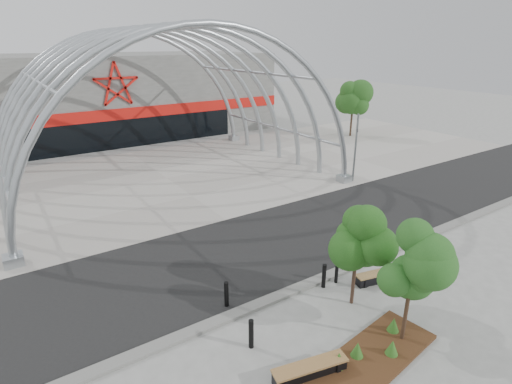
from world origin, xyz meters
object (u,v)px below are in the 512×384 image
object	(u,v)px
street_tree_0	(413,265)
bench_0	(310,371)
street_tree_1	(358,235)
bollard_2	(324,276)
bench_1	(379,277)
signal_pole	(356,147)

from	to	relation	value
street_tree_0	bench_0	world-z (taller)	street_tree_0
street_tree_1	bollard_2	size ratio (longest dim) A/B	3.89
bench_1	bench_0	bearing A→B (deg)	-158.21
street_tree_0	bollard_2	size ratio (longest dim) A/B	3.89
bench_0	bench_1	bearing A→B (deg)	21.79
signal_pole	bollard_2	distance (m)	13.61
street_tree_0	street_tree_1	distance (m)	2.35
signal_pole	bench_1	xyz separation A→B (m)	(-8.34, -9.38, -2.25)
signal_pole	bollard_2	world-z (taller)	signal_pole
street_tree_0	signal_pole	bearing A→B (deg)	49.23
bench_0	bollard_2	distance (m)	4.72
street_tree_1	bollard_2	distance (m)	2.68
street_tree_1	bench_0	bearing A→B (deg)	-153.15
street_tree_0	street_tree_1	size ratio (longest dim) A/B	1.00
bench_0	bench_1	xyz separation A→B (m)	(5.62, 2.25, -0.02)
bench_1	street_tree_1	bearing A→B (deg)	-168.49
street_tree_1	bollard_2	world-z (taller)	street_tree_1
bench_0	bollard_2	size ratio (longest dim) A/B	2.32
bench_0	bollard_2	bearing A→B (deg)	42.62
street_tree_0	bollard_2	bearing A→B (deg)	90.61
street_tree_0	bollard_2	xyz separation A→B (m)	(-0.04, 3.69, -2.32)
bench_1	street_tree_0	bearing A→B (deg)	-127.57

